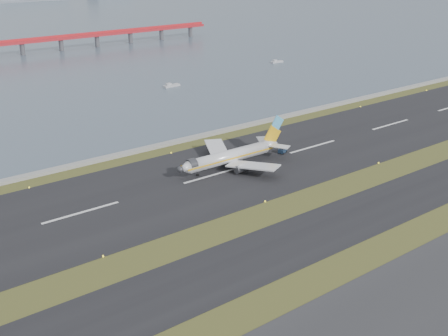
{
  "coord_description": "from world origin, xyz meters",
  "views": [
    {
      "loc": [
        -86.5,
        -89.59,
        61.05
      ],
      "look_at": [
        -2.19,
        22.0,
        5.31
      ],
      "focal_mm": 45.0,
      "sensor_mm": 36.0,
      "label": 1
    }
  ],
  "objects": [
    {
      "name": "workboat_near",
      "position": [
        47.49,
        128.34,
        0.62
      ],
      "size": [
        8.12,
        2.85,
        1.95
      ],
      "rotation": [
        0.0,
        0.0,
        0.04
      ],
      "color": "#B4B4B9",
      "rests_on": "ground"
    },
    {
      "name": "workboat_far",
      "position": [
        124.92,
        141.53,
        0.56
      ],
      "size": [
        7.43,
        2.59,
        1.78
      ],
      "rotation": [
        0.0,
        0.0,
        -0.04
      ],
      "color": "#B4B4B9",
      "rests_on": "ground"
    },
    {
      "name": "red_pier",
      "position": [
        20.0,
        250.0,
        7.28
      ],
      "size": [
        260.0,
        5.0,
        10.2
      ],
      "color": "red",
      "rests_on": "ground"
    },
    {
      "name": "airliner",
      "position": [
        8.55,
        31.99,
        3.46
      ],
      "size": [
        38.52,
        32.89,
        12.8
      ],
      "color": "silver",
      "rests_on": "ground"
    },
    {
      "name": "runway_strip",
      "position": [
        0.0,
        30.0,
        0.05
      ],
      "size": [
        1000.0,
        45.0,
        0.1
      ],
      "primitive_type": "cube",
      "color": "black",
      "rests_on": "ground"
    },
    {
      "name": "taxiway_strip",
      "position": [
        0.0,
        -12.0,
        0.05
      ],
      "size": [
        1000.0,
        18.0,
        0.1
      ],
      "primitive_type": "cube",
      "color": "black",
      "rests_on": "ground"
    },
    {
      "name": "pushback_tug",
      "position": [
        28.19,
        31.65,
        1.0
      ],
      "size": [
        3.66,
        2.88,
        2.06
      ],
      "rotation": [
        0.0,
        0.0,
        0.38
      ],
      "color": "#16273E",
      "rests_on": "ground"
    },
    {
      "name": "ground",
      "position": [
        0.0,
        0.0,
        0.0
      ],
      "size": [
        1000.0,
        1000.0,
        0.0
      ],
      "primitive_type": "plane",
      "color": "#38481A",
      "rests_on": "ground"
    },
    {
      "name": "seawall",
      "position": [
        0.0,
        60.0,
        0.5
      ],
      "size": [
        1000.0,
        2.5,
        1.0
      ],
      "primitive_type": "cube",
      "color": "gray",
      "rests_on": "ground"
    }
  ]
}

